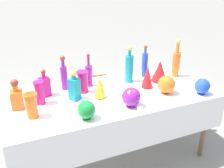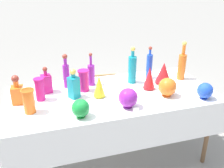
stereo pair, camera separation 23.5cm
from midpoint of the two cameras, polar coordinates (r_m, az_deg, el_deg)
ground_plane at (r=2.82m, az=2.49°, el=-16.24°), size 40.00×40.00×0.00m
display_table at (r=2.39m, az=3.09°, el=-3.96°), size 1.98×0.91×0.76m
tall_bottle_0 at (r=2.59m, az=7.25°, el=3.52°), size 0.08×0.08×0.39m
tall_bottle_1 at (r=2.53m, az=-2.13°, el=2.31°), size 0.07×0.07×0.34m
tall_bottle_2 at (r=2.49m, az=-7.80°, el=2.39°), size 0.06×0.06×0.35m
tall_bottle_3 at (r=2.74m, az=10.97°, el=4.19°), size 0.06×0.06×0.36m
tall_bottle_4 at (r=2.80m, az=18.05°, el=4.15°), size 0.08×0.08×0.42m
square_decanter_0 at (r=2.43m, az=-12.11°, el=0.24°), size 0.10×0.10×0.26m
square_decanter_1 at (r=2.28m, az=-5.85°, el=-0.43°), size 0.12×0.12×0.28m
square_decanter_2 at (r=2.29m, az=-18.11°, el=-1.90°), size 0.11×0.11×0.27m
slender_vase_0 at (r=2.41m, az=-3.71°, el=0.87°), size 0.11×0.11×0.21m
slender_vase_1 at (r=2.29m, az=-13.42°, el=-1.12°), size 0.09×0.09×0.21m
slender_vase_2 at (r=2.10m, az=-15.51°, el=-3.74°), size 0.11×0.11×0.21m
fluted_vase_0 at (r=2.28m, az=-0.02°, el=-0.54°), size 0.11×0.11×0.21m
fluted_vase_1 at (r=2.48m, az=11.23°, el=1.32°), size 0.12×0.12×0.23m
fluted_vase_2 at (r=2.65m, az=14.22°, el=2.44°), size 0.17×0.17×0.23m
round_bowl_0 at (r=2.13m, az=6.88°, el=-3.22°), size 0.17×0.17×0.17m
round_bowl_1 at (r=1.98m, az=-3.82°, el=-5.63°), size 0.15×0.15×0.15m
round_bowl_2 at (r=2.39m, az=15.33°, el=-0.70°), size 0.17×0.17×0.18m
round_bowl_3 at (r=2.46m, az=23.09°, el=-1.45°), size 0.15×0.15×0.15m
price_tag_left at (r=2.11m, az=8.74°, el=-5.87°), size 0.05×0.02×0.04m
cardboard_box_behind_left at (r=3.65m, az=0.07°, el=-2.35°), size 0.48×0.45×0.47m
cardboard_box_behind_right at (r=3.64m, az=1.02°, el=-3.41°), size 0.61×0.46×0.36m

